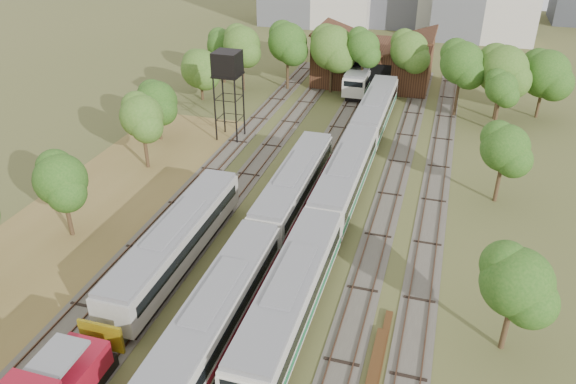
% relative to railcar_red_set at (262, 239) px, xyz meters
% --- Properties ---
extents(ground, '(240.00, 240.00, 0.00)m').
position_rel_railcar_red_set_xyz_m(ground, '(2.00, -11.74, -1.97)').
color(ground, '#475123').
rests_on(ground, ground).
extents(dry_grass_patch, '(14.00, 60.00, 0.04)m').
position_rel_railcar_red_set_xyz_m(dry_grass_patch, '(-16.00, -3.74, -1.95)').
color(dry_grass_patch, brown).
rests_on(dry_grass_patch, ground).
extents(tracks, '(24.60, 80.00, 0.19)m').
position_rel_railcar_red_set_xyz_m(tracks, '(1.33, 13.26, -1.93)').
color(tracks, '#4C473D').
rests_on(tracks, ground).
extents(railcar_red_set, '(3.01, 34.58, 3.72)m').
position_rel_railcar_red_set_xyz_m(railcar_red_set, '(0.00, 0.00, 0.00)').
color(railcar_red_set, black).
rests_on(railcar_red_set, ground).
extents(railcar_green_set, '(3.13, 52.08, 3.88)m').
position_rel_railcar_red_set_xyz_m(railcar_green_set, '(4.00, 11.48, 0.08)').
color(railcar_green_set, black).
rests_on(railcar_green_set, ground).
extents(railcar_rear, '(2.99, 16.08, 3.70)m').
position_rel_railcar_red_set_xyz_m(railcar_rear, '(0.00, 44.20, -0.01)').
color(railcar_rear, black).
rests_on(railcar_rear, ground).
extents(old_grey_coach, '(2.99, 18.00, 3.70)m').
position_rel_railcar_red_set_xyz_m(old_grey_coach, '(-6.00, -2.22, 0.05)').
color(old_grey_coach, black).
rests_on(old_grey_coach, ground).
extents(water_tower, '(2.84, 2.84, 9.86)m').
position_rel_railcar_red_set_xyz_m(water_tower, '(-11.18, 21.48, 6.34)').
color(water_tower, black).
rests_on(water_tower, ground).
extents(rail_pile_far, '(0.46, 7.43, 0.24)m').
position_rel_railcar_red_set_xyz_m(rail_pile_far, '(10.20, -6.99, -1.85)').
color(rail_pile_far, '#4F3016').
rests_on(rail_pile_far, ground).
extents(maintenance_shed, '(16.45, 11.55, 7.58)m').
position_rel_railcar_red_set_xyz_m(maintenance_shed, '(1.00, 46.24, 0.95)').
color(maintenance_shed, '#341C13').
rests_on(maintenance_shed, ground).
extents(tree_band_left, '(8.05, 63.20, 8.81)m').
position_rel_railcar_red_set_xyz_m(tree_band_left, '(-17.92, 9.27, 3.35)').
color(tree_band_left, '#382616').
rests_on(tree_band_left, ground).
extents(tree_band_far, '(43.76, 10.22, 9.21)m').
position_rel_railcar_red_set_xyz_m(tree_band_far, '(5.08, 38.39, 4.24)').
color(tree_band_far, '#382616').
rests_on(tree_band_far, ground).
extents(tree_band_right, '(4.27, 40.69, 7.39)m').
position_rel_railcar_red_set_xyz_m(tree_band_right, '(17.39, 11.54, 3.19)').
color(tree_band_right, '#382616').
rests_on(tree_band_right, ground).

